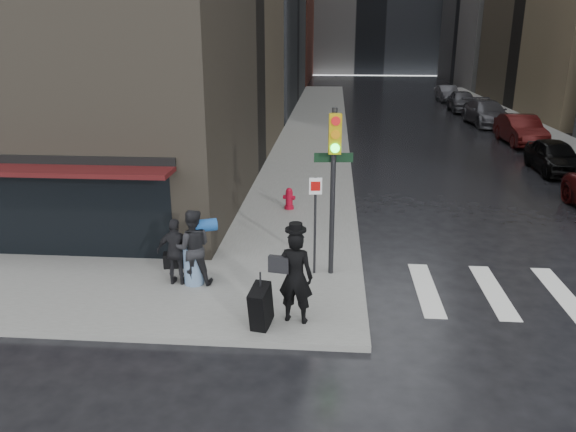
% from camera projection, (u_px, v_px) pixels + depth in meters
% --- Properties ---
extents(ground, '(140.00, 140.00, 0.00)m').
position_uv_depth(ground, '(279.00, 302.00, 12.97)').
color(ground, black).
rests_on(ground, ground).
extents(sidewalk_left, '(4.00, 50.00, 0.15)m').
position_uv_depth(sidewalk_left, '(317.00, 121.00, 38.50)').
color(sidewalk_left, slate).
rests_on(sidewalk_left, ground).
extents(sidewalk_right, '(3.00, 50.00, 0.15)m').
position_uv_depth(sidewalk_right, '(519.00, 124.00, 37.46)').
color(sidewalk_right, slate).
rests_on(sidewalk_right, ground).
extents(storefront, '(8.40, 1.11, 2.83)m').
position_uv_depth(storefront, '(21.00, 197.00, 14.74)').
color(storefront, black).
rests_on(storefront, ground).
extents(man_overcoat, '(1.33, 1.07, 2.22)m').
position_uv_depth(man_overcoat, '(288.00, 281.00, 11.51)').
color(man_overcoat, black).
rests_on(man_overcoat, ground).
extents(man_jeans, '(1.37, 0.88, 1.87)m').
position_uv_depth(man_jeans, '(192.00, 247.00, 13.32)').
color(man_jeans, black).
rests_on(man_jeans, ground).
extents(man_greycoat, '(0.98, 0.44, 1.64)m').
position_uv_depth(man_greycoat, '(176.00, 252.00, 13.35)').
color(man_greycoat, black).
rests_on(man_greycoat, ground).
extents(traffic_light, '(1.03, 0.50, 4.14)m').
position_uv_depth(traffic_light, '(332.00, 171.00, 13.28)').
color(traffic_light, black).
rests_on(traffic_light, ground).
extents(fire_hydrant, '(0.43, 0.33, 0.74)m').
position_uv_depth(fire_hydrant, '(289.00, 199.00, 19.22)').
color(fire_hydrant, maroon).
rests_on(fire_hydrant, ground).
extents(parked_car_1, '(1.80, 4.26, 1.44)m').
position_uv_depth(parked_car_1, '(554.00, 156.00, 24.73)').
color(parked_car_1, black).
rests_on(parked_car_1, ground).
extents(parked_car_2, '(1.76, 4.82, 1.58)m').
position_uv_depth(parked_car_2, '(521.00, 130.00, 30.98)').
color(parked_car_2, '#3A0C0B').
rests_on(parked_car_2, ground).
extents(parked_car_3, '(2.60, 5.65, 1.60)m').
position_uv_depth(parked_car_3, '(486.00, 113.00, 37.31)').
color(parked_car_3, '#403F45').
rests_on(parked_car_3, ground).
extents(parked_car_4, '(2.02, 4.75, 1.60)m').
position_uv_depth(parked_car_4, '(462.00, 101.00, 43.65)').
color(parked_car_4, '#45464B').
rests_on(parked_car_4, ground).
extents(parked_car_5, '(1.54, 4.25, 1.39)m').
position_uv_depth(parked_car_5, '(447.00, 93.00, 50.00)').
color(parked_car_5, '#404146').
rests_on(parked_car_5, ground).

